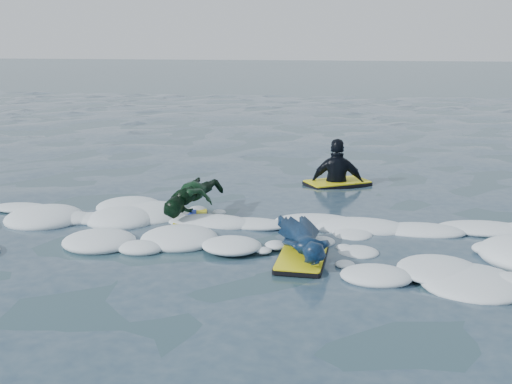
# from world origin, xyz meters

# --- Properties ---
(ground) EXTENTS (120.00, 120.00, 0.00)m
(ground) POSITION_xyz_m (0.00, 0.00, 0.00)
(ground) COLOR #172E37
(ground) RESTS_ON ground
(foam_band) EXTENTS (12.00, 3.10, 0.30)m
(foam_band) POSITION_xyz_m (0.00, 1.03, 0.00)
(foam_band) COLOR white
(foam_band) RESTS_ON ground
(prone_woman_unit) EXTENTS (0.96, 1.63, 0.40)m
(prone_woman_unit) POSITION_xyz_m (1.48, 0.25, 0.20)
(prone_woman_unit) COLOR black
(prone_woman_unit) RESTS_ON ground
(prone_child_unit) EXTENTS (0.93, 1.48, 0.54)m
(prone_child_unit) POSITION_xyz_m (-0.26, 1.67, 0.28)
(prone_child_unit) COLOR black
(prone_child_unit) RESTS_ON ground
(waiting_rider_unit) EXTENTS (1.29, 1.12, 1.70)m
(waiting_rider_unit) POSITION_xyz_m (1.78, 4.12, 0.00)
(waiting_rider_unit) COLOR black
(waiting_rider_unit) RESTS_ON ground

